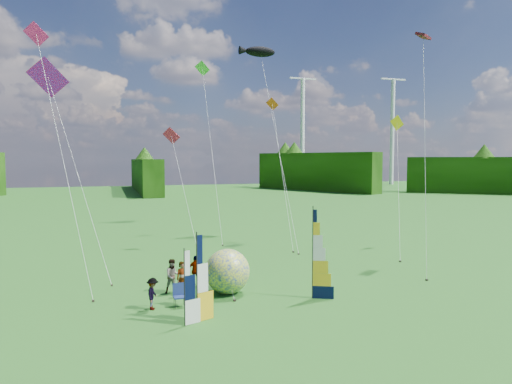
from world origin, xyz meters
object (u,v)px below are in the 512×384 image
object	(u,v)px
spectator_d	(196,271)
side_banner_far	(185,289)
feather_banner_main	(313,254)
kite_whale	(277,128)
spectator_a	(183,279)
camp_chair	(180,295)
spectator_b	(173,276)
bol_inflatable	(227,271)
side_banner_left	(197,279)
spectator_c	(153,294)

from	to	relation	value
spectator_d	side_banner_far	bearing A→B (deg)	104.73
feather_banner_main	kite_whale	size ratio (longest dim) A/B	0.23
spectator_a	camp_chair	distance (m)	1.85
spectator_d	kite_whale	world-z (taller)	kite_whale
spectator_b	camp_chair	bearing A→B (deg)	-97.31
camp_chair	kite_whale	xyz separation A→B (m)	(11.14, 16.23, 9.35)
bol_inflatable	spectator_d	world-z (taller)	bol_inflatable
side_banner_left	spectator_c	bearing A→B (deg)	103.91
feather_banner_main	side_banner_far	world-z (taller)	feather_banner_main
side_banner_left	spectator_c	world-z (taller)	side_banner_left
spectator_b	spectator_c	distance (m)	2.76
spectator_d	camp_chair	xyz separation A→B (m)	(-1.44, -3.39, -0.31)
spectator_c	spectator_d	size ratio (longest dim) A/B	0.88
kite_whale	side_banner_far	bearing A→B (deg)	-134.12
bol_inflatable	spectator_d	xyz separation A→B (m)	(-1.33, 1.98, -0.33)
side_banner_left	bol_inflatable	bearing A→B (deg)	36.78
feather_banner_main	side_banner_left	bearing A→B (deg)	-140.86
bol_inflatable	kite_whale	distance (m)	19.12
feather_banner_main	spectator_a	xyz separation A→B (m)	(-6.28, 2.57, -1.40)
spectator_a	spectator_d	world-z (taller)	spectator_a
spectator_c	spectator_d	distance (m)	4.36
spectator_d	side_banner_left	bearing A→B (deg)	109.70
spectator_a	spectator_d	distance (m)	1.91
bol_inflatable	spectator_c	bearing A→B (deg)	-160.66
bol_inflatable	spectator_b	size ratio (longest dim) A/B	1.30
feather_banner_main	bol_inflatable	size ratio (longest dim) A/B	1.93
bol_inflatable	spectator_c	world-z (taller)	bol_inflatable
camp_chair	bol_inflatable	bearing A→B (deg)	26.34
camp_chair	side_banner_left	bearing A→B (deg)	-80.87
camp_chair	kite_whale	distance (m)	21.79
side_banner_far	camp_chair	xyz separation A→B (m)	(0.17, 2.63, -1.07)
feather_banner_main	spectator_a	distance (m)	6.93
camp_chair	side_banner_far	bearing A→B (deg)	-94.52
spectator_a	spectator_d	bearing A→B (deg)	52.12
spectator_c	spectator_d	bearing A→B (deg)	-20.84
side_banner_left	spectator_a	size ratio (longest dim) A/B	2.14
spectator_b	camp_chair	xyz separation A→B (m)	(-0.02, -2.42, -0.36)
side_banner_left	spectator_d	world-z (taller)	side_banner_left
feather_banner_main	bol_inflatable	world-z (taller)	feather_banner_main
side_banner_left	side_banner_far	xyz separation A→B (m)	(-0.59, -0.23, -0.31)
feather_banner_main	spectator_b	xyz separation A→B (m)	(-6.69, 3.22, -1.39)
spectator_b	spectator_d	distance (m)	1.72
side_banner_left	camp_chair	bearing A→B (deg)	78.33
side_banner_left	spectator_b	bearing A→B (deg)	73.23
camp_chair	kite_whale	size ratio (longest dim) A/B	0.06
spectator_a	spectator_b	distance (m)	0.77
feather_banner_main	side_banner_left	world-z (taller)	feather_banner_main
feather_banner_main	kite_whale	world-z (taller)	kite_whale
spectator_b	spectator_d	world-z (taller)	spectator_b
side_banner_far	spectator_b	world-z (taller)	side_banner_far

